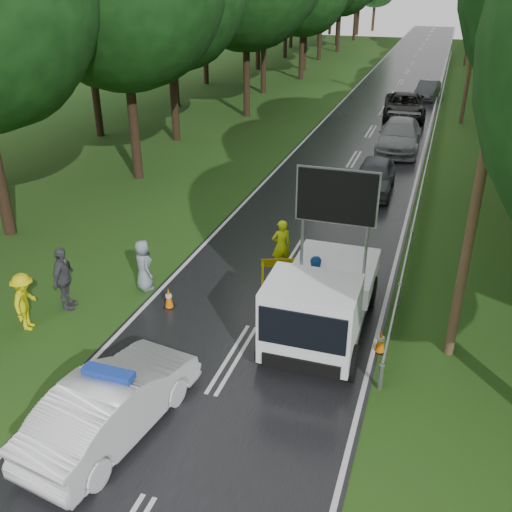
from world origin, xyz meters
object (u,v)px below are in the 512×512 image
at_px(work_truck, 321,300).
at_px(queue_car_third, 404,106).
at_px(barrier, 303,266).
at_px(queue_car_second, 399,135).
at_px(police_sedan, 113,404).
at_px(officer, 281,246).
at_px(civilian, 316,284).
at_px(queue_car_fourth, 428,90).
at_px(queue_car_first, 375,176).

bearing_deg(work_truck, queue_car_third, 90.03).
distance_m(barrier, queue_car_second, 16.62).
distance_m(police_sedan, queue_car_third, 31.53).
relative_size(officer, civilian, 1.06).
bearing_deg(officer, barrier, 99.68).
bearing_deg(police_sedan, queue_car_second, -89.96).
xyz_separation_m(officer, queue_car_third, (1.72, 23.20, -0.09)).
relative_size(queue_car_third, queue_car_fourth, 1.43).
relative_size(work_truck, queue_car_second, 0.99).
distance_m(work_truck, queue_car_third, 26.55).
relative_size(civilian, queue_car_first, 0.40).
xyz_separation_m(queue_car_third, queue_car_fourth, (1.07, 7.18, -0.13)).
relative_size(work_truck, queue_car_fourth, 1.34).
height_order(barrier, officer, officer).
relative_size(barrier, officer, 1.37).
xyz_separation_m(police_sedan, barrier, (2.28, 7.19, 0.07)).
bearing_deg(queue_car_first, queue_car_third, 88.61).
bearing_deg(queue_car_first, queue_car_second, 85.40).
height_order(officer, queue_car_second, officer).
bearing_deg(officer, queue_car_first, -137.26).
bearing_deg(officer, work_truck, 86.44).
xyz_separation_m(work_truck, queue_car_fourth, (0.74, 33.73, -0.49)).
height_order(civilian, queue_car_first, civilian).
height_order(queue_car_first, queue_car_third, queue_car_third).
height_order(work_truck, queue_car_fourth, work_truck).
height_order(queue_car_third, queue_car_fourth, queue_car_third).
relative_size(queue_car_first, queue_car_second, 0.76).
relative_size(work_truck, queue_car_third, 0.94).
height_order(work_truck, queue_car_second, work_truck).
height_order(barrier, queue_car_third, queue_car_third).
distance_m(civilian, queue_car_fourth, 32.40).
bearing_deg(civilian, officer, 111.12).
xyz_separation_m(queue_car_second, queue_car_third, (-0.45, 7.63, 0.01)).
distance_m(officer, queue_car_fourth, 30.51).
relative_size(work_truck, queue_car_first, 1.29).
height_order(queue_car_first, queue_car_fourth, queue_car_first).
bearing_deg(work_truck, police_sedan, -125.37).
height_order(queue_car_first, queue_car_second, queue_car_second).
distance_m(police_sedan, barrier, 7.54).
bearing_deg(queue_car_fourth, officer, -88.89).
relative_size(police_sedan, barrier, 1.91).
bearing_deg(barrier, queue_car_first, 64.09).
relative_size(police_sedan, officer, 2.61).
xyz_separation_m(civilian, queue_car_fourth, (1.17, 32.38, -0.18)).
relative_size(queue_car_second, queue_car_third, 0.95).
xyz_separation_m(work_truck, queue_car_second, (0.11, 18.92, -0.36)).
xyz_separation_m(queue_car_second, queue_car_fourth, (0.62, 14.81, -0.13)).
bearing_deg(queue_car_second, queue_car_fourth, 86.32).
bearing_deg(queue_car_fourth, work_truck, -84.88).
distance_m(work_truck, barrier, 2.60).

